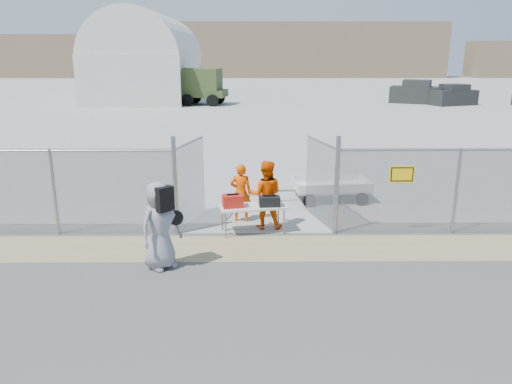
{
  "coord_description": "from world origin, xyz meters",
  "views": [
    {
      "loc": [
        -0.11,
        -9.91,
        4.49
      ],
      "look_at": [
        0.0,
        2.0,
        1.1
      ],
      "focal_mm": 35.0,
      "sensor_mm": 36.0,
      "label": 1
    }
  ],
  "objects_px": {
    "security_worker_right": "(266,195)",
    "utility_trailer": "(331,189)",
    "security_worker_left": "(241,193)",
    "folding_table": "(253,219)",
    "visitor": "(160,225)"
  },
  "relations": [
    {
      "from": "folding_table",
      "to": "utility_trailer",
      "type": "xyz_separation_m",
      "value": [
        2.41,
        2.81,
        0.0
      ]
    },
    {
      "from": "security_worker_right",
      "to": "utility_trailer",
      "type": "relative_size",
      "value": 0.61
    },
    {
      "from": "security_worker_left",
      "to": "security_worker_right",
      "type": "relative_size",
      "value": 0.89
    },
    {
      "from": "security_worker_right",
      "to": "folding_table",
      "type": "bearing_deg",
      "value": 51.63
    },
    {
      "from": "security_worker_left",
      "to": "utility_trailer",
      "type": "height_order",
      "value": "security_worker_left"
    },
    {
      "from": "security_worker_left",
      "to": "security_worker_right",
      "type": "bearing_deg",
      "value": 145.24
    },
    {
      "from": "folding_table",
      "to": "utility_trailer",
      "type": "bearing_deg",
      "value": 37.39
    },
    {
      "from": "security_worker_right",
      "to": "security_worker_left",
      "type": "bearing_deg",
      "value": -33.73
    },
    {
      "from": "security_worker_left",
      "to": "utility_trailer",
      "type": "xyz_separation_m",
      "value": [
        2.73,
        1.93,
        -0.44
      ]
    },
    {
      "from": "security_worker_right",
      "to": "visitor",
      "type": "relative_size",
      "value": 0.94
    },
    {
      "from": "security_worker_left",
      "to": "folding_table",
      "type": "bearing_deg",
      "value": 113.97
    },
    {
      "from": "visitor",
      "to": "security_worker_left",
      "type": "bearing_deg",
      "value": 17.6
    },
    {
      "from": "visitor",
      "to": "utility_trailer",
      "type": "bearing_deg",
      "value": 4.63
    },
    {
      "from": "security_worker_left",
      "to": "visitor",
      "type": "relative_size",
      "value": 0.84
    },
    {
      "from": "visitor",
      "to": "utility_trailer",
      "type": "xyz_separation_m",
      "value": [
        4.37,
        4.93,
        -0.59
      ]
    }
  ]
}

